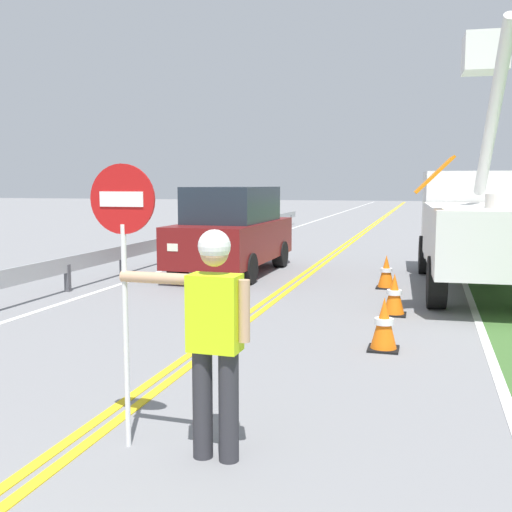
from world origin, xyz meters
The scene contains 12 objects.
centerline_yellow_left centered at (-0.09, 20.00, 0.01)m, with size 0.11×110.00×0.01m, color yellow.
centerline_yellow_right centered at (0.09, 20.00, 0.01)m, with size 0.11×110.00×0.01m, color yellow.
edge_line_right centered at (3.60, 20.00, 0.01)m, with size 0.12×110.00×0.01m, color silver.
edge_line_left centered at (-3.60, 20.00, 0.01)m, with size 0.12×110.00×0.01m, color silver.
flagger_worker centered at (1.21, 4.34, 1.05)m, with size 1.09×0.25×1.83m.
stop_sign_paddle centered at (0.44, 4.36, 1.71)m, with size 0.56×0.04×2.33m.
utility_bucket_truck centered at (3.87, 13.53, 1.41)m, with size 2.67×6.91×5.32m.
oncoming_suv_nearest centered at (-1.76, 13.94, 1.06)m, with size 1.97×4.63×2.10m.
traffic_cone_lead centered at (2.27, 7.93, 0.34)m, with size 0.40×0.40×0.70m.
traffic_cone_mid centered at (2.28, 10.16, 0.34)m, with size 0.40×0.40×0.70m.
traffic_cone_tail centered at (1.98, 12.78, 0.34)m, with size 0.40×0.40×0.70m.
guardrail_left_shoulder centered at (-4.20, 16.34, 0.52)m, with size 0.10×32.00×0.71m.
Camera 1 is at (2.78, -0.00, 2.17)m, focal length 42.60 mm.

